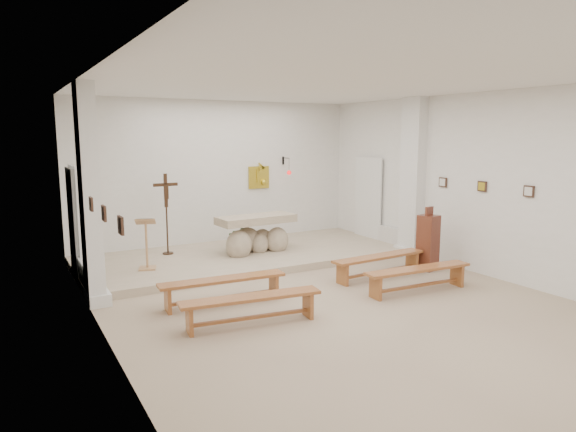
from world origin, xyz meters
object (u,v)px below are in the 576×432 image
bench_right_second (418,274)px  bench_left_front (223,285)px  bench_right_front (379,261)px  bench_left_second (251,303)px  altar (256,237)px  lectern (146,243)px  crucifix_stand (166,208)px  donation_pedestal (428,242)px

bench_right_second → bench_left_front: bearing=165.6°
bench_right_front → bench_left_second: 3.36m
altar → bench_left_front: bearing=-129.7°
altar → bench_right_front: 2.88m
bench_left_front → lectern: bearing=110.4°
crucifix_stand → bench_left_second: size_ratio=0.84×
altar → bench_right_front: altar is taller
altar → bench_left_second: size_ratio=0.85×
lectern → bench_left_second: (0.65, -3.27, -0.33)m
altar → donation_pedestal: (2.61, -2.54, 0.08)m
altar → lectern: 2.47m
lectern → donation_pedestal: donation_pedestal is taller
donation_pedestal → bench_left_front: bearing=166.8°
bench_left_front → bench_right_front: (3.19, -0.00, 0.00)m
lectern → bench_right_second: (3.83, -3.27, -0.33)m
altar → bench_left_front: 3.10m
bench_left_front → donation_pedestal: bearing=3.9°
bench_left_front → altar: bearing=58.6°
donation_pedestal → bench_right_front: bearing=166.0°
donation_pedestal → bench_left_second: bearing=-179.8°
crucifix_stand → bench_right_second: (3.12, -4.33, -0.83)m
bench_left_front → bench_right_second: (3.19, -1.05, 0.00)m
crucifix_stand → bench_right_second: 5.40m
altar → bench_left_second: altar is taller
lectern → crucifix_stand: bearing=74.8°
bench_right_front → bench_left_front: bearing=176.6°
bench_left_second → altar: bearing=70.7°
bench_left_second → lectern: bearing=108.7°
lectern → bench_right_second: size_ratio=0.50×
lectern → bench_left_second: bearing=-60.1°
bench_left_front → bench_right_front: bearing=4.2°
altar → bench_left_second: (-1.80, -3.57, -0.17)m
bench_right_front → bench_left_second: bearing=-165.1°
lectern → altar: bearing=25.7°
donation_pedestal → altar: bearing=122.8°
altar → crucifix_stand: bearing=152.2°
bench_left_second → crucifix_stand: bearing=96.6°
donation_pedestal → bench_left_second: 4.53m
bench_right_front → altar: bearing=115.4°
donation_pedestal → bench_right_second: (-1.22, -1.03, -0.24)m
bench_right_front → bench_right_second: 1.05m
lectern → crucifix_stand: crucifix_stand is taller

